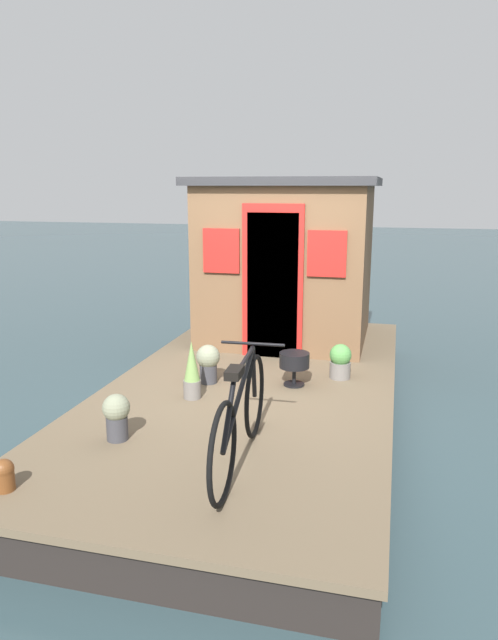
# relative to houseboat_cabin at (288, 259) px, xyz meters

# --- Properties ---
(ground_plane) EXTENTS (60.00, 60.00, 0.00)m
(ground_plane) POSITION_rel_houseboat_cabin_xyz_m (-1.86, 0.00, -1.45)
(ground_plane) COLOR #2D4247
(houseboat_deck) EXTENTS (5.94, 2.86, 0.39)m
(houseboat_deck) POSITION_rel_houseboat_cabin_xyz_m (-1.86, 0.00, -1.25)
(houseboat_deck) COLOR brown
(houseboat_deck) RESTS_ON ground_plane
(houseboat_cabin) EXTENTS (2.09, 2.26, 2.09)m
(houseboat_cabin) POSITION_rel_houseboat_cabin_xyz_m (0.00, 0.00, 0.00)
(houseboat_cabin) COLOR brown
(houseboat_cabin) RESTS_ON houseboat_deck
(bicycle) EXTENTS (1.72, 0.50, 0.81)m
(bicycle) POSITION_rel_houseboat_cabin_xyz_m (-3.69, -0.36, -0.68)
(bicycle) COLOR black
(bicycle) RESTS_ON houseboat_deck
(potted_plant_ivy) EXTENTS (0.22, 0.22, 0.38)m
(potted_plant_ivy) POSITION_rel_houseboat_cabin_xyz_m (-3.52, 0.72, -0.85)
(potted_plant_ivy) COLOR #38383D
(potted_plant_ivy) RESTS_ON houseboat_deck
(potted_plant_thyme) EXTENTS (0.25, 0.25, 0.40)m
(potted_plant_thyme) POSITION_rel_houseboat_cabin_xyz_m (-2.02, 0.44, -0.83)
(potted_plant_thyme) COLOR #38383D
(potted_plant_thyme) RESTS_ON houseboat_deck
(potted_plant_rosemary) EXTENTS (0.23, 0.23, 0.37)m
(potted_plant_rosemary) POSITION_rel_houseboat_cabin_xyz_m (-1.54, -0.86, -0.87)
(potted_plant_rosemary) COLOR slate
(potted_plant_rosemary) RESTS_ON houseboat_deck
(potted_plant_sage) EXTENTS (0.17, 0.17, 0.57)m
(potted_plant_sage) POSITION_rel_houseboat_cabin_xyz_m (-2.49, 0.45, -0.79)
(potted_plant_sage) COLOR slate
(potted_plant_sage) RESTS_ON houseboat_deck
(charcoal_grill) EXTENTS (0.31, 0.31, 0.35)m
(charcoal_grill) POSITION_rel_houseboat_cabin_xyz_m (-1.89, -0.43, -0.81)
(charcoal_grill) COLOR black
(charcoal_grill) RESTS_ON houseboat_deck
(mooring_bollard) EXTENTS (0.14, 0.14, 0.22)m
(mooring_bollard) POSITION_rel_houseboat_cabin_xyz_m (-4.44, 1.08, -0.94)
(mooring_bollard) COLOR brown
(mooring_bollard) RESTS_ON houseboat_deck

